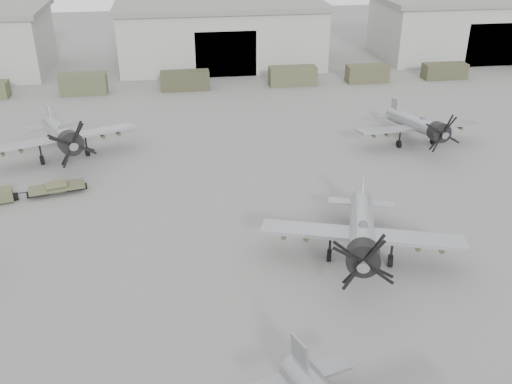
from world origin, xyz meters
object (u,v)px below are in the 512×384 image
aircraft_far_1 (419,125)px  tug_trailer (21,192)px  aircraft_far_0 (62,135)px  aircraft_mid_2 (362,233)px

aircraft_far_1 → tug_trailer: 35.79m
aircraft_far_1 → aircraft_far_0: bearing=172.6°
aircraft_mid_2 → tug_trailer: 26.97m
aircraft_far_0 → tug_trailer: 7.87m
aircraft_mid_2 → aircraft_far_1: (11.59, 18.52, -0.22)m
aircraft_far_0 → tug_trailer: size_ratio=1.74×
aircraft_far_0 → tug_trailer: (-2.31, -7.29, -1.86)m
aircraft_far_1 → aircraft_mid_2: bearing=-126.8°
aircraft_mid_2 → aircraft_far_0: bearing=154.7°
aircraft_mid_2 → aircraft_far_0: aircraft_far_0 is taller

